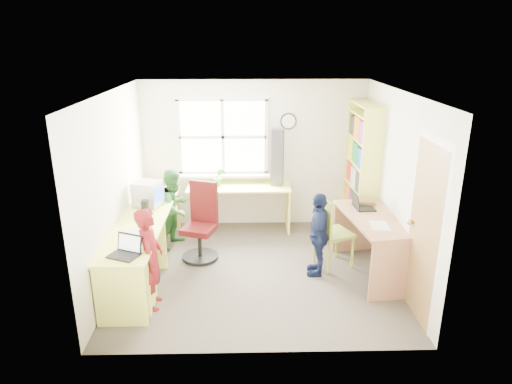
% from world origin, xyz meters
% --- Properties ---
extents(room, '(3.64, 3.44, 2.44)m').
position_xyz_m(room, '(0.01, 0.10, 1.22)').
color(room, '#463F37').
rests_on(room, ground).
extents(l_desk, '(2.38, 2.95, 0.75)m').
position_xyz_m(l_desk, '(-1.31, -0.28, 0.46)').
color(l_desk, '#F7FF65').
rests_on(l_desk, ground).
extents(right_desk, '(0.83, 1.48, 0.81)m').
position_xyz_m(right_desk, '(1.53, -0.09, 0.59)').
color(right_desk, tan).
rests_on(right_desk, ground).
extents(bookshelf, '(0.30, 1.02, 2.10)m').
position_xyz_m(bookshelf, '(1.65, 1.19, 1.00)').
color(bookshelf, '#F7FF65').
rests_on(bookshelf, ground).
extents(swivel_chair, '(0.65, 0.65, 1.11)m').
position_xyz_m(swivel_chair, '(-0.77, 0.46, 0.48)').
color(swivel_chair, black).
rests_on(swivel_chair, ground).
extents(wooden_chair, '(0.57, 0.57, 1.01)m').
position_xyz_m(wooden_chair, '(1.00, 0.11, 0.54)').
color(wooden_chair, '#A3B93D').
rests_on(wooden_chair, ground).
extents(crt_monitor, '(0.43, 0.41, 0.35)m').
position_xyz_m(crt_monitor, '(-1.52, 0.58, 0.93)').
color(crt_monitor, silver).
rests_on(crt_monitor, l_desk).
extents(laptop_left, '(0.39, 0.37, 0.22)m').
position_xyz_m(laptop_left, '(-1.46, -0.97, 0.80)').
color(laptop_left, black).
rests_on(laptop_left, l_desk).
extents(laptop_right, '(0.31, 0.36, 0.24)m').
position_xyz_m(laptop_right, '(1.42, 0.26, 0.86)').
color(laptop_right, black).
rests_on(laptop_right, right_desk).
extents(speaker_a, '(0.10, 0.10, 0.19)m').
position_xyz_m(speaker_a, '(-1.50, 0.27, 0.84)').
color(speaker_a, black).
rests_on(speaker_a, l_desk).
extents(speaker_b, '(0.11, 0.11, 0.18)m').
position_xyz_m(speaker_b, '(-1.46, 0.83, 0.84)').
color(speaker_b, black).
rests_on(speaker_b, l_desk).
extents(cd_tower, '(0.21, 0.20, 0.92)m').
position_xyz_m(cd_tower, '(0.37, 1.48, 1.21)').
color(cd_tower, black).
rests_on(cd_tower, l_desk).
extents(game_box, '(0.33, 0.33, 0.05)m').
position_xyz_m(game_box, '(1.54, 0.44, 0.84)').
color(game_box, red).
rests_on(game_box, right_desk).
extents(paper_a, '(0.21, 0.29, 0.00)m').
position_xyz_m(paper_a, '(-1.50, -0.37, 0.75)').
color(paper_a, silver).
rests_on(paper_a, l_desk).
extents(paper_b, '(0.24, 0.32, 0.00)m').
position_xyz_m(paper_b, '(1.52, -0.37, 0.81)').
color(paper_b, silver).
rests_on(paper_b, right_desk).
extents(potted_plant, '(0.17, 0.14, 0.30)m').
position_xyz_m(potted_plant, '(-0.57, 1.45, 0.90)').
color(potted_plant, '#30793B').
rests_on(potted_plant, l_desk).
extents(person_red, '(0.33, 0.47, 1.23)m').
position_xyz_m(person_red, '(-1.24, -0.81, 0.61)').
color(person_red, maroon).
rests_on(person_red, ground).
extents(person_green, '(0.66, 0.72, 1.19)m').
position_xyz_m(person_green, '(-1.20, 0.88, 0.60)').
color(person_green, '#2C692A').
rests_on(person_green, ground).
extents(person_navy, '(0.36, 0.70, 1.14)m').
position_xyz_m(person_navy, '(0.81, -0.08, 0.57)').
color(person_navy, '#141C3F').
rests_on(person_navy, ground).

